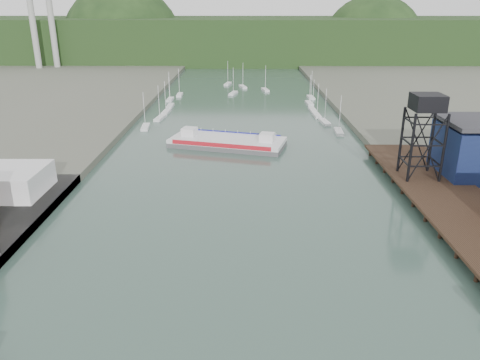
{
  "coord_description": "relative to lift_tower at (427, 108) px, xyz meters",
  "views": [
    {
      "loc": [
        0.85,
        -28.18,
        33.4
      ],
      "look_at": [
        0.3,
        50.5,
        4.0
      ],
      "focal_mm": 35.0,
      "sensor_mm": 36.0,
      "label": 1
    }
  ],
  "objects": [
    {
      "name": "east_pier",
      "position": [
        2.0,
        -13.0,
        -13.75
      ],
      "size": [
        14.0,
        70.0,
        2.45
      ],
      "color": "black",
      "rests_on": "ground"
    },
    {
      "name": "distant_hills",
      "position": [
        -38.98,
        243.35,
        -5.27
      ],
      "size": [
        500.0,
        120.0,
        80.0
      ],
      "color": "black",
      "rests_on": "ground"
    },
    {
      "name": "marina_sailboats",
      "position": [
        -34.92,
        80.46,
        -15.3
      ],
      "size": [
        57.71,
        92.65,
        0.9
      ],
      "color": "silver",
      "rests_on": "ground"
    },
    {
      "name": "chain_ferry",
      "position": [
        -38.13,
        27.72,
        -14.48
      ],
      "size": [
        30.36,
        18.46,
        4.09
      ],
      "rotation": [
        0.0,
        0.0,
        -0.27
      ],
      "color": "#4E4E51",
      "rests_on": "ground"
    },
    {
      "name": "lift_tower",
      "position": [
        0.0,
        0.0,
        0.0
      ],
      "size": [
        6.5,
        6.5,
        16.0
      ],
      "color": "black",
      "rests_on": "east_pier"
    },
    {
      "name": "smokestacks",
      "position": [
        -141.0,
        174.5,
        14.35
      ],
      "size": [
        11.2,
        8.2,
        60.0
      ],
      "color": "#9B9C97",
      "rests_on": "ground"
    }
  ]
}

